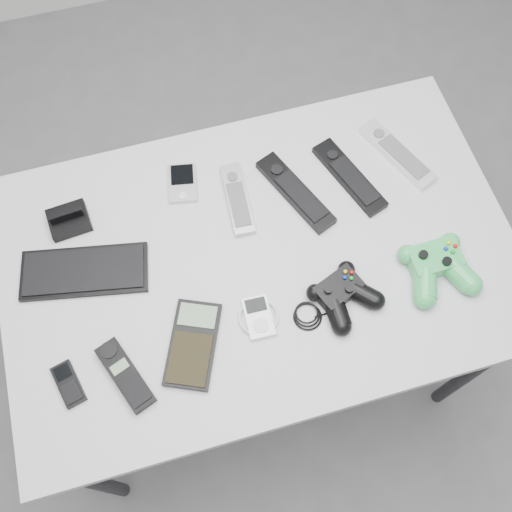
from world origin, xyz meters
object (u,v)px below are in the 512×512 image
object	(u,v)px
cordless_handset	(125,375)
desk	(259,268)
remote_black_b	(349,176)
mobile_phone	(68,384)
controller_green	(437,265)
remote_silver_b	(397,153)
mp3_player	(259,317)
pda	(183,183)
calculator	(193,344)
controller_black	(343,294)
remote_silver_a	(237,199)
remote_black_a	(295,192)
pda_keyboard	(84,271)

from	to	relation	value
cordless_handset	desk	bearing A→B (deg)	8.13
desk	remote_black_b	bearing A→B (deg)	27.34
mobile_phone	controller_green	bearing A→B (deg)	-11.91
remote_silver_b	controller_green	bearing A→B (deg)	-118.28
mp3_player	mobile_phone	bearing A→B (deg)	-173.22
pda	remote_black_b	distance (m)	0.40
mp3_player	controller_green	size ratio (longest dim) A/B	0.55
calculator	controller_green	distance (m)	0.57
mp3_player	controller_black	distance (m)	0.19
remote_silver_a	cordless_handset	distance (m)	0.48
desk	remote_black_a	world-z (taller)	remote_black_a
remote_black_b	mp3_player	size ratio (longest dim) A/B	2.42
calculator	cordless_handset	bearing A→B (deg)	-146.24
pda_keyboard	remote_black_b	distance (m)	0.66
desk	remote_silver_b	world-z (taller)	remote_silver_b
pda	cordless_handset	bearing A→B (deg)	-106.44
pda_keyboard	mobile_phone	world-z (taller)	pda_keyboard
remote_black_b	calculator	bearing A→B (deg)	-165.55
controller_black	pda	bearing A→B (deg)	104.20
remote_silver_a	remote_black_a	bearing A→B (deg)	-4.70
remote_black_b	pda_keyboard	bearing A→B (deg)	167.37
remote_black_a	remote_silver_b	size ratio (longest dim) A/B	1.07
remote_silver_a	remote_black_b	size ratio (longest dim) A/B	0.84
desk	controller_black	bearing A→B (deg)	-44.94
controller_black	controller_green	xyz separation A→B (m)	(0.22, 0.00, 0.00)
pda_keyboard	remote_black_b	bearing A→B (deg)	17.07
mobile_phone	controller_green	distance (m)	0.84
desk	remote_silver_b	xyz separation A→B (m)	(0.40, 0.17, 0.08)
remote_black_a	mobile_phone	xyz separation A→B (m)	(-0.59, -0.31, -0.00)
controller_green	mobile_phone	bearing A→B (deg)	-178.44
mobile_phone	cordless_handset	bearing A→B (deg)	-21.59
pda	mp3_player	size ratio (longest dim) A/B	1.10
calculator	mp3_player	bearing A→B (deg)	31.01
remote_black_b	controller_green	distance (m)	0.30
cordless_handset	controller_green	distance (m)	0.72
mobile_phone	calculator	size ratio (longest dim) A/B	0.50
remote_black_b	mobile_phone	world-z (taller)	remote_black_b
remote_black_a	calculator	xyz separation A→B (m)	(-0.32, -0.30, -0.00)
pda	remote_silver_b	world-z (taller)	remote_silver_b
mp3_player	controller_green	distance (m)	0.42
pda	controller_green	distance (m)	0.62
remote_black_a	calculator	world-z (taller)	remote_black_a
desk	controller_green	xyz separation A→B (m)	(0.37, -0.14, 0.10)
cordless_handset	remote_silver_b	bearing A→B (deg)	4.86
mobile_phone	controller_black	xyz separation A→B (m)	(0.61, 0.03, 0.02)
mp3_player	remote_black_a	bearing A→B (deg)	60.75
remote_black_b	cordless_handset	bearing A→B (deg)	-170.49
mp3_player	controller_black	bearing A→B (deg)	1.34
remote_silver_b	controller_green	distance (m)	0.31
pda_keyboard	calculator	distance (m)	0.30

